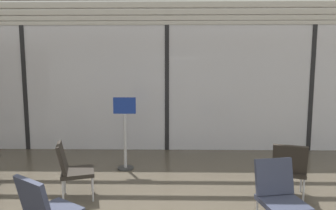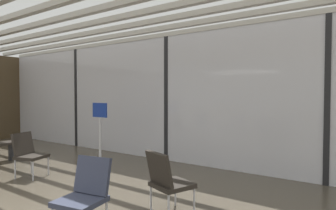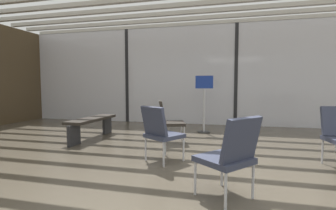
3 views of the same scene
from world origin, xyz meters
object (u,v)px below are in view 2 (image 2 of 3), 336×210
Objects in this scene: lounge_chair_4 at (85,191)px; info_sign at (100,137)px; lounge_chair_0 at (167,179)px; lounge_chair_2 at (28,152)px; parked_airplane at (265,85)px.

info_sign reaches higher than lounge_chair_4.
lounge_chair_2 is at bearing 20.68° from lounge_chair_0.
lounge_chair_0 and lounge_chair_4 have the same top height.
info_sign is at bearing -42.44° from lounge_chair_2.
parked_airplane is 13.78× the size of lounge_chair_2.
lounge_chair_4 is at bearing -84.98° from parked_airplane.
lounge_chair_2 is (-3.32, -0.06, 0.00)m from lounge_chair_0.
info_sign is (-2.72, 1.26, 0.18)m from lounge_chair_0.
lounge_chair_0 is 1.00× the size of lounge_chair_4.
lounge_chair_0 is (1.36, -8.88, -1.52)m from parked_airplane.
lounge_chair_2 is 2.96m from lounge_chair_4.
parked_airplane is 8.33× the size of info_sign.
parked_airplane is 13.78× the size of lounge_chair_4.
parked_airplane is 7.86m from info_sign.
lounge_chair_4 is at bearing 81.66° from lounge_chair_0.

